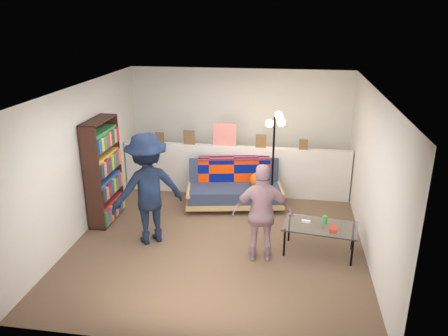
% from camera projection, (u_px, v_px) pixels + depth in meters
% --- Properties ---
extents(ground, '(5.00, 5.00, 0.00)m').
position_uv_depth(ground, '(220.00, 237.00, 7.11)').
color(ground, brown).
rests_on(ground, ground).
extents(room_shell, '(4.60, 5.05, 2.45)m').
position_uv_depth(room_shell, '(225.00, 130.00, 6.98)').
color(room_shell, silver).
rests_on(room_shell, ground).
extents(half_wall_ledge, '(4.45, 0.15, 1.00)m').
position_uv_depth(half_wall_ledge, '(235.00, 170.00, 8.62)').
color(half_wall_ledge, silver).
rests_on(half_wall_ledge, ground).
extents(ledge_decor, '(2.97, 0.02, 0.45)m').
position_uv_depth(ledge_decor, '(223.00, 137.00, 8.40)').
color(ledge_decor, brown).
rests_on(ledge_decor, half_wall_ledge).
extents(futon_sofa, '(1.89, 1.13, 0.76)m').
position_uv_depth(futon_sofa, '(235.00, 188.00, 8.15)').
color(futon_sofa, tan).
rests_on(futon_sofa, ground).
extents(bookshelf, '(0.30, 0.90, 1.80)m').
position_uv_depth(bookshelf, '(103.00, 174.00, 7.45)').
color(bookshelf, black).
rests_on(bookshelf, ground).
extents(coffee_table, '(1.15, 0.73, 0.56)m').
position_uv_depth(coffee_table, '(320.00, 228.00, 6.51)').
color(coffee_table, black).
rests_on(coffee_table, ground).
extents(floor_lamp, '(0.36, 0.33, 1.79)m').
position_uv_depth(floor_lamp, '(275.00, 141.00, 7.85)').
color(floor_lamp, black).
rests_on(floor_lamp, ground).
extents(person_left, '(1.31, 1.20, 1.77)m').
position_uv_depth(person_left, '(148.00, 189.00, 6.72)').
color(person_left, black).
rests_on(person_left, ground).
extents(person_right, '(0.90, 0.45, 1.48)m').
position_uv_depth(person_right, '(262.00, 213.00, 6.24)').
color(person_right, pink).
rests_on(person_right, ground).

